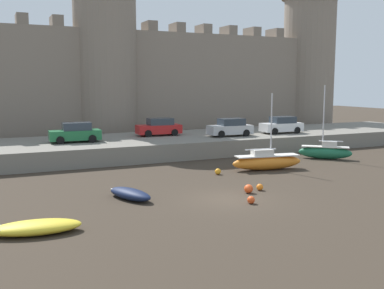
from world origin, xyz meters
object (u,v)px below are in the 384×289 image
Objects in this scene: sailboat_near_channel_right at (267,161)px; car_quay_centre_east at (282,125)px; rowboat_foreground_right at (130,194)px; sailboat_midflat_right at (325,151)px; mooring_buoy_mid_mud at (251,200)px; rowboat_midflat_centre at (36,227)px; mooring_buoy_off_centre at (260,187)px; car_quay_west at (159,127)px; car_quay_east at (75,133)px; mooring_buoy_near_channel at (218,172)px; mooring_buoy_near_shore at (249,189)px; car_quay_centre_west at (230,128)px.

sailboat_near_channel_right reaches higher than car_quay_centre_east.
sailboat_near_channel_right is 12.22m from rowboat_foreground_right.
sailboat_midflat_right is 16.28m from mooring_buoy_mid_mud.
rowboat_midflat_centre is 1.13× the size of rowboat_foreground_right.
rowboat_foreground_right is 8.56× the size of mooring_buoy_off_centre.
sailboat_near_channel_right is 9.66m from mooring_buoy_mid_mud.
mooring_buoy_mid_mud is (10.72, 0.39, -0.10)m from rowboat_midflat_centre.
rowboat_foreground_right is 0.81× the size of car_quay_west.
sailboat_near_channel_right is 15.85m from car_quay_east.
mooring_buoy_off_centre is (0.09, -5.15, -0.02)m from mooring_buoy_near_channel.
car_quay_west reaches higher than mooring_buoy_mid_mud.
mooring_buoy_near_channel is at bearing -169.42° from sailboat_midflat_right.
car_quay_centre_east is at bearing 34.80° from rowboat_midflat_centre.
mooring_buoy_near_shore is 19.44m from car_quay_centre_east.
rowboat_midflat_centre is 9.42× the size of mooring_buoy_mid_mud.
sailboat_near_channel_right is 12.03m from car_quay_centre_east.
sailboat_near_channel_right is 7.42m from sailboat_midflat_right.
mooring_buoy_off_centre is at bearing 12.03° from rowboat_midflat_centre.
mooring_buoy_mid_mud is at bearing -71.96° from car_quay_east.
car_quay_east is at bearing 156.21° from sailboat_midflat_right.
sailboat_midflat_right reaches higher than rowboat_foreground_right.
mooring_buoy_near_shore is 16.20m from car_quay_centre_west.
car_quay_east is (-13.81, 1.41, 0.00)m from car_quay_centre_west.
sailboat_near_channel_right reaches higher than rowboat_foreground_right.
mooring_buoy_near_shore is at bearing 61.76° from mooring_buoy_mid_mud.
sailboat_midflat_right is 1.82× the size of rowboat_foreground_right.
mooring_buoy_near_channel is (-4.06, -0.08, -0.42)m from sailboat_near_channel_right.
car_quay_west is (12.84, 20.02, 1.92)m from rowboat_midflat_centre.
rowboat_foreground_right is (-18.68, -6.06, -0.33)m from sailboat_midflat_right.
car_quay_centre_east is (11.72, 14.29, 2.02)m from mooring_buoy_off_centre.
sailboat_midflat_right is at bearing 10.58° from mooring_buoy_near_channel.
sailboat_near_channel_right is 9.33m from car_quay_centre_west.
car_quay_centre_west is (18.68, 16.93, 1.92)m from rowboat_midflat_centre.
mooring_buoy_off_centre is (7.56, -1.18, -0.12)m from rowboat_foreground_right.
car_quay_centre_west is (-5.20, 6.97, 1.58)m from sailboat_midflat_right.
sailboat_midflat_right reaches higher than car_quay_east.
sailboat_midflat_right is 14.35× the size of mooring_buoy_near_channel.
rowboat_foreground_right is 6.76m from mooring_buoy_near_shore.
rowboat_midflat_centre reaches higher than mooring_buoy_off_centre.
car_quay_east is at bearing -168.05° from car_quay_west.
car_quay_east is at bearing 116.79° from mooring_buoy_off_centre.
mooring_buoy_off_centre is 0.09× the size of car_quay_centre_west.
mooring_buoy_mid_mud is at bearing -128.53° from sailboat_near_channel_right.
car_quay_centre_west is at bearing -179.24° from car_quay_centre_east.
mooring_buoy_near_channel is (7.47, 3.97, -0.10)m from rowboat_foreground_right.
mooring_buoy_mid_mud is (-1.08, -2.01, -0.06)m from mooring_buoy_near_shore.
mooring_buoy_off_centre is at bearing -63.21° from car_quay_east.
mooring_buoy_near_shore is at bearing -115.35° from car_quay_centre_west.
sailboat_midflat_right is at bearing 32.04° from mooring_buoy_near_shore.
car_quay_west is at bearing 57.34° from rowboat_midflat_centre.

